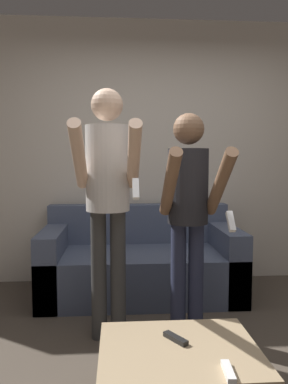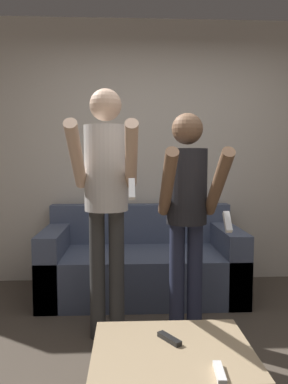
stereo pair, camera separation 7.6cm
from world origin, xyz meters
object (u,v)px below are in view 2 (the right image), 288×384
at_px(person_standing_right, 187,202).
at_px(remote_far, 169,339).
at_px(couch, 142,265).
at_px(coffee_table, 172,356).
at_px(person_standing_left, 106,186).
at_px(remote_near, 220,373).

relative_size(person_standing_right, remote_far, 11.05).
xyz_separation_m(couch, coffee_table, (0.08, -1.76, 0.06)).
bearing_deg(person_standing_right, couch, 107.74).
bearing_deg(remote_far, person_standing_left, 113.39).
relative_size(person_standing_left, person_standing_right, 1.10).
height_order(couch, person_standing_left, person_standing_left).
xyz_separation_m(remote_near, remote_far, (-0.18, 0.30, 0.00)).
relative_size(coffee_table, remote_far, 5.29).
height_order(couch, remote_far, couch).
bearing_deg(couch, remote_far, -87.68).
relative_size(couch, remote_near, 11.91).
xyz_separation_m(person_standing_left, remote_near, (0.53, -1.12, -0.70)).
distance_m(coffee_table, remote_far, 0.09).
height_order(couch, coffee_table, couch).
height_order(remote_near, remote_far, same).
distance_m(couch, coffee_table, 1.76).
bearing_deg(coffee_table, remote_far, 95.81).
relative_size(person_standing_left, remote_near, 11.55).
xyz_separation_m(person_standing_right, coffee_table, (-0.21, -0.88, -0.64)).
bearing_deg(person_standing_left, coffee_table, -67.87).
bearing_deg(remote_far, coffee_table, -84.19).
xyz_separation_m(couch, person_standing_left, (-0.28, -0.88, 0.81)).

